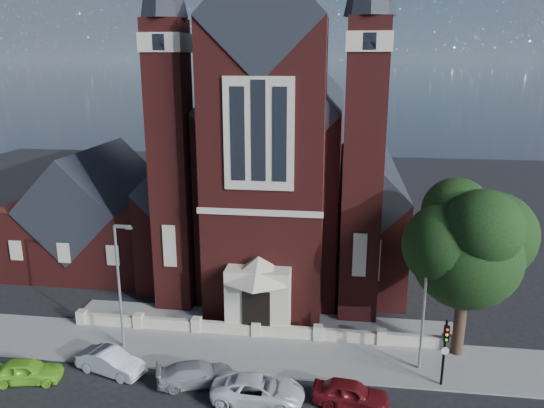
{
  "coord_description": "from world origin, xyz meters",
  "views": [
    {
      "loc": [
        5.17,
        -24.14,
        17.43
      ],
      "look_at": [
        0.28,
        12.0,
        7.49
      ],
      "focal_mm": 35.0,
      "sensor_mm": 36.0,
      "label": 1
    }
  ],
  "objects_px": {
    "traffic_signal": "(445,345)",
    "car_lime_van": "(27,371)",
    "car_dark_red": "(351,393)",
    "car_silver_a": "(111,362)",
    "car_silver_b": "(196,374)",
    "parish_hall": "(98,218)",
    "street_tree": "(470,249)",
    "street_lamp_left": "(120,280)",
    "church": "(285,165)",
    "street_lamp_right": "(426,297)",
    "car_white_suv": "(258,390)"
  },
  "relations": [
    {
      "from": "street_tree",
      "to": "car_dark_red",
      "type": "relative_size",
      "value": 2.68
    },
    {
      "from": "parish_hall",
      "to": "car_dark_red",
      "type": "bearing_deg",
      "value": -39.03
    },
    {
      "from": "traffic_signal",
      "to": "car_dark_red",
      "type": "height_order",
      "value": "traffic_signal"
    },
    {
      "from": "parish_hall",
      "to": "car_silver_b",
      "type": "bearing_deg",
      "value": -51.66
    },
    {
      "from": "street_lamp_left",
      "to": "car_dark_red",
      "type": "bearing_deg",
      "value": -15.43
    },
    {
      "from": "street_lamp_left",
      "to": "car_dark_red",
      "type": "height_order",
      "value": "street_lamp_left"
    },
    {
      "from": "street_lamp_left",
      "to": "traffic_signal",
      "type": "xyz_separation_m",
      "value": [
        18.91,
        -1.57,
        -2.02
      ]
    },
    {
      "from": "street_tree",
      "to": "street_lamp_left",
      "type": "bearing_deg",
      "value": -175.24
    },
    {
      "from": "parish_hall",
      "to": "car_silver_a",
      "type": "bearing_deg",
      "value": -63.35
    },
    {
      "from": "street_lamp_right",
      "to": "traffic_signal",
      "type": "height_order",
      "value": "street_lamp_right"
    },
    {
      "from": "traffic_signal",
      "to": "car_dark_red",
      "type": "xyz_separation_m",
      "value": [
        -4.99,
        -2.27,
        -1.9
      ]
    },
    {
      "from": "car_lime_van",
      "to": "car_silver_b",
      "type": "bearing_deg",
      "value": -94.69
    },
    {
      "from": "parish_hall",
      "to": "traffic_signal",
      "type": "relative_size",
      "value": 3.05
    },
    {
      "from": "car_silver_a",
      "to": "car_silver_b",
      "type": "xyz_separation_m",
      "value": [
        5.17,
        -0.44,
        -0.05
      ]
    },
    {
      "from": "street_lamp_right",
      "to": "car_lime_van",
      "type": "bearing_deg",
      "value": -169.32
    },
    {
      "from": "church",
      "to": "parish_hall",
      "type": "xyz_separation_m",
      "value": [
        -16.0,
        -4.94,
        -4.17
      ]
    },
    {
      "from": "car_silver_b",
      "to": "street_tree",
      "type": "bearing_deg",
      "value": -90.6
    },
    {
      "from": "street_tree",
      "to": "traffic_signal",
      "type": "height_order",
      "value": "street_tree"
    },
    {
      "from": "car_silver_a",
      "to": "church",
      "type": "bearing_deg",
      "value": -2.96
    },
    {
      "from": "car_silver_a",
      "to": "street_tree",
      "type": "bearing_deg",
      "value": -61.28
    },
    {
      "from": "car_silver_a",
      "to": "car_dark_red",
      "type": "xyz_separation_m",
      "value": [
        13.64,
        -1.17,
        0.0
      ]
    },
    {
      "from": "church",
      "to": "street_tree",
      "type": "xyz_separation_m",
      "value": [
        12.6,
        -17.23,
        -1.23
      ]
    },
    {
      "from": "parish_hall",
      "to": "street_tree",
      "type": "height_order",
      "value": "street_tree"
    },
    {
      "from": "parish_hall",
      "to": "street_tree",
      "type": "relative_size",
      "value": 1.14
    },
    {
      "from": "street_lamp_left",
      "to": "car_lime_van",
      "type": "xyz_separation_m",
      "value": [
        -4.0,
        -4.15,
        -3.94
      ]
    },
    {
      "from": "church",
      "to": "street_lamp_left",
      "type": "xyz_separation_m",
      "value": [
        -7.91,
        -18.94,
        -3.59
      ]
    },
    {
      "from": "car_silver_a",
      "to": "car_dark_red",
      "type": "relative_size",
      "value": 1.03
    },
    {
      "from": "street_tree",
      "to": "street_lamp_left",
      "type": "relative_size",
      "value": 1.32
    },
    {
      "from": "church",
      "to": "car_silver_b",
      "type": "xyz_separation_m",
      "value": [
        -2.46,
        -22.05,
        -7.56
      ]
    },
    {
      "from": "traffic_signal",
      "to": "car_silver_b",
      "type": "relative_size",
      "value": 0.93
    },
    {
      "from": "street_lamp_right",
      "to": "traffic_signal",
      "type": "xyz_separation_m",
      "value": [
        0.91,
        -1.57,
        -2.02
      ]
    },
    {
      "from": "parish_hall",
      "to": "car_silver_a",
      "type": "xyz_separation_m",
      "value": [
        8.37,
        -16.67,
        -3.33
      ]
    },
    {
      "from": "car_white_suv",
      "to": "street_lamp_left",
      "type": "bearing_deg",
      "value": 65.0
    },
    {
      "from": "traffic_signal",
      "to": "car_lime_van",
      "type": "relative_size",
      "value": 1.03
    },
    {
      "from": "car_lime_van",
      "to": "car_silver_a",
      "type": "distance_m",
      "value": 4.53
    },
    {
      "from": "car_white_suv",
      "to": "car_dark_red",
      "type": "relative_size",
      "value": 1.23
    },
    {
      "from": "street_lamp_left",
      "to": "car_silver_a",
      "type": "bearing_deg",
      "value": -84.1
    },
    {
      "from": "parish_hall",
      "to": "car_silver_a",
      "type": "height_order",
      "value": "parish_hall"
    },
    {
      "from": "car_lime_van",
      "to": "street_tree",
      "type": "bearing_deg",
      "value": -87.51
    },
    {
      "from": "car_white_suv",
      "to": "car_silver_a",
      "type": "bearing_deg",
      "value": 79.97
    },
    {
      "from": "street_tree",
      "to": "street_lamp_right",
      "type": "relative_size",
      "value": 1.32
    },
    {
      "from": "street_lamp_right",
      "to": "car_lime_van",
      "type": "relative_size",
      "value": 2.09
    },
    {
      "from": "street_lamp_right",
      "to": "car_lime_van",
      "type": "height_order",
      "value": "street_lamp_right"
    },
    {
      "from": "church",
      "to": "car_silver_b",
      "type": "height_order",
      "value": "church"
    },
    {
      "from": "street_tree",
      "to": "car_white_suv",
      "type": "height_order",
      "value": "street_tree"
    },
    {
      "from": "car_lime_van",
      "to": "parish_hall",
      "type": "bearing_deg",
      "value": 1.73
    },
    {
      "from": "traffic_signal",
      "to": "car_silver_a",
      "type": "height_order",
      "value": "traffic_signal"
    },
    {
      "from": "traffic_signal",
      "to": "street_tree",
      "type": "bearing_deg",
      "value": 64.05
    },
    {
      "from": "street_tree",
      "to": "car_silver_a",
      "type": "distance_m",
      "value": 21.63
    },
    {
      "from": "parish_hall",
      "to": "street_lamp_left",
      "type": "bearing_deg",
      "value": -59.98
    }
  ]
}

